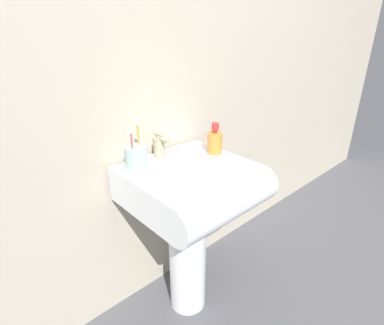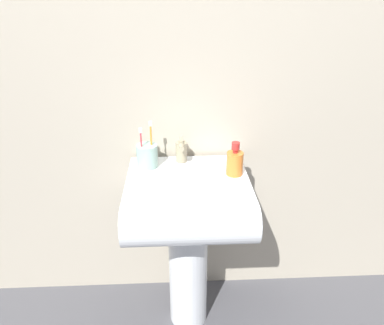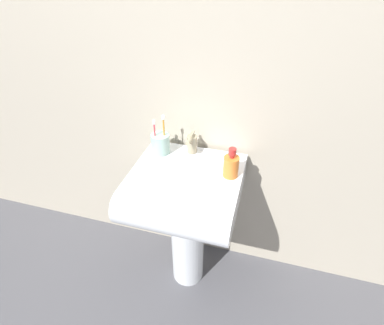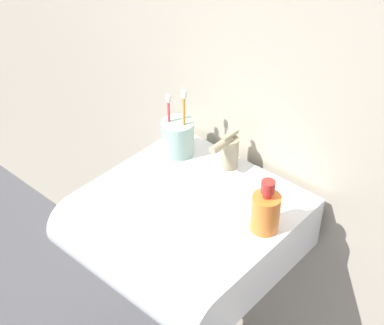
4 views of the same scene
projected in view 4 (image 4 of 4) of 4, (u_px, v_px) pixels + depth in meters
sink_pedestal at (195, 316)px, 1.73m from camera, size 0.17×0.17×0.61m
sink_basin at (181, 232)px, 1.47m from camera, size 0.49×0.49×0.15m
faucet at (228, 151)px, 1.53m from camera, size 0.05×0.10×0.11m
toothbrush_cup at (178, 137)px, 1.58m from camera, size 0.09×0.09×0.20m
soap_bottle at (266, 211)px, 1.34m from camera, size 0.07×0.07×0.14m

